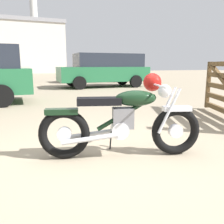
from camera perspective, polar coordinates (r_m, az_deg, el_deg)
name	(u,v)px	position (r m, az deg, el deg)	size (l,w,h in m)	color
ground_plane	(110,156)	(3.13, -0.40, -10.63)	(80.00, 80.00, 0.00)	gray
vintage_motorcycle	(125,119)	(3.02, 3.22, -1.68)	(2.03, 0.77, 1.07)	black
silver_sedan_mid	(94,70)	(16.57, -4.36, 10.17)	(4.25, 2.01, 1.67)	black
dark_sedan_left	(105,69)	(12.72, -1.69, 10.32)	(4.71, 2.00, 1.74)	black
industrial_building	(11,47)	(40.11, -23.18, 14.16)	(14.92, 11.70, 14.37)	beige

